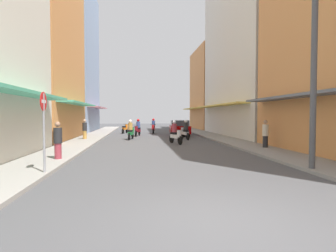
# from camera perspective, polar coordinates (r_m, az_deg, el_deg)

# --- Properties ---
(ground_plane) EXTENTS (87.57, 87.57, 0.00)m
(ground_plane) POSITION_cam_1_polar(r_m,az_deg,el_deg) (20.92, -2.31, -3.06)
(ground_plane) COLOR #4C4C4F
(sidewalk_left) EXTENTS (2.17, 47.81, 0.12)m
(sidewalk_left) POSITION_cam_1_polar(r_m,az_deg,el_deg) (21.21, -16.72, -2.92)
(sidewalk_left) COLOR #9E9991
(sidewalk_left) RESTS_ON ground
(sidewalk_right) EXTENTS (2.17, 47.81, 0.12)m
(sidewalk_right) POSITION_cam_1_polar(r_m,az_deg,el_deg) (21.92, 11.62, -2.70)
(sidewalk_right) COLOR gray
(sidewalk_right) RESTS_ON ground
(building_left_mid) EXTENTS (7.05, 10.27, 14.25)m
(building_left_mid) POSITION_cam_1_polar(r_m,az_deg,el_deg) (24.37, -25.96, 14.31)
(building_left_mid) COLOR #D88C4C
(building_left_mid) RESTS_ON ground
(building_left_far) EXTENTS (7.05, 9.92, 16.36)m
(building_left_far) POSITION_cam_1_polar(r_m,az_deg,el_deg) (34.65, -19.89, 12.47)
(building_left_far) COLOR #8CA5CC
(building_left_far) RESTS_ON ground
(building_right_mid) EXTENTS (7.05, 13.98, 16.62)m
(building_right_mid) POSITION_cam_1_polar(r_m,az_deg,el_deg) (27.97, 17.27, 15.31)
(building_right_mid) COLOR silver
(building_right_mid) RESTS_ON ground
(building_right_far) EXTENTS (7.05, 8.86, 10.62)m
(building_right_far) POSITION_cam_1_polar(r_m,az_deg,el_deg) (38.61, 10.07, 7.20)
(building_right_far) COLOR #D88C4C
(building_right_far) RESTS_ON ground
(motorbike_white) EXTENTS (0.77, 1.74, 1.58)m
(motorbike_white) POSITION_cam_1_polar(r_m,az_deg,el_deg) (18.87, 1.52, -1.49)
(motorbike_white) COLOR black
(motorbike_white) RESTS_ON ground
(motorbike_green) EXTENTS (0.61, 1.79, 1.58)m
(motorbike_green) POSITION_cam_1_polar(r_m,az_deg,el_deg) (22.30, -7.54, -0.94)
(motorbike_green) COLOR black
(motorbike_green) RESTS_ON ground
(motorbike_maroon) EXTENTS (0.67, 1.77, 1.58)m
(motorbike_maroon) POSITION_cam_1_polar(r_m,az_deg,el_deg) (25.93, -6.15, -0.49)
(motorbike_maroon) COLOR black
(motorbike_maroon) RESTS_ON ground
(motorbike_silver) EXTENTS (0.61, 1.79, 1.58)m
(motorbike_silver) POSITION_cam_1_polar(r_m,az_deg,el_deg) (22.20, 3.47, -0.94)
(motorbike_silver) COLOR black
(motorbike_silver) RESTS_ON ground
(motorbike_orange) EXTENTS (0.69, 1.76, 0.96)m
(motorbike_orange) POSITION_cam_1_polar(r_m,az_deg,el_deg) (30.19, -8.69, -0.50)
(motorbike_orange) COLOR black
(motorbike_orange) RESTS_ON ground
(motorbike_red) EXTENTS (0.55, 1.81, 1.58)m
(motorbike_red) POSITION_cam_1_polar(r_m,az_deg,el_deg) (29.37, -2.98, -0.17)
(motorbike_red) COLOR black
(motorbike_red) RESTS_ON ground
(parked_car) EXTENTS (2.07, 4.22, 1.45)m
(parked_car) POSITION_cam_1_polar(r_m,az_deg,el_deg) (26.36, 2.36, -0.36)
(parked_car) COLOR #8C0000
(parked_car) RESTS_ON ground
(pedestrian_foreground) EXTENTS (0.34, 0.34, 1.61)m
(pedestrian_foreground) POSITION_cam_1_polar(r_m,az_deg,el_deg) (22.31, -16.51, -0.75)
(pedestrian_foreground) COLOR #BF8C3F
(pedestrian_foreground) RESTS_ON ground
(pedestrian_midway) EXTENTS (0.34, 0.34, 1.65)m
(pedestrian_midway) POSITION_cam_1_polar(r_m,az_deg,el_deg) (12.46, -21.39, -2.98)
(pedestrian_midway) COLOR #99333F
(pedestrian_midway) RESTS_ON ground
(pedestrian_crossing) EXTENTS (0.34, 0.34, 1.65)m
(pedestrian_crossing) POSITION_cam_1_polar(r_m,az_deg,el_deg) (16.66, 19.11, -1.68)
(pedestrian_crossing) COLOR #262628
(pedestrian_crossing) RESTS_ON ground
(utility_pole) EXTENTS (0.20, 1.20, 6.61)m
(utility_pole) POSITION_cam_1_polar(r_m,az_deg,el_deg) (10.76, 27.42, 9.76)
(utility_pole) COLOR #4C4C4F
(utility_pole) RESTS_ON ground
(street_sign_no_entry) EXTENTS (0.07, 0.60, 2.65)m
(street_sign_no_entry) POSITION_cam_1_polar(r_m,az_deg,el_deg) (9.63, -23.85, 0.81)
(street_sign_no_entry) COLOR gray
(street_sign_no_entry) RESTS_ON ground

